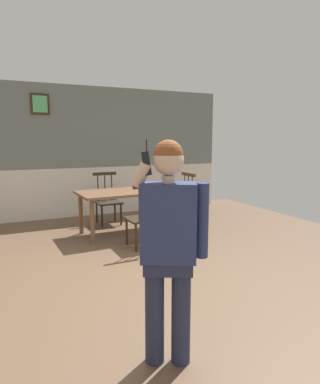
{
  "coord_description": "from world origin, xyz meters",
  "views": [
    {
      "loc": [
        -1.51,
        -3.56,
        1.64
      ],
      "look_at": [
        -0.06,
        -0.45,
        1.11
      ],
      "focal_mm": 31.72,
      "sensor_mm": 36.0,
      "label": 1
    }
  ],
  "objects_px": {
    "dining_table": "(123,197)",
    "chair_near_window": "(180,201)",
    "chair_at_table_head": "(108,200)",
    "person_figure": "(169,241)",
    "chair_by_doorway": "(144,217)"
  },
  "relations": [
    {
      "from": "chair_at_table_head",
      "to": "person_figure",
      "type": "xyz_separation_m",
      "value": [
        -0.79,
        -4.28,
        0.47
      ]
    },
    {
      "from": "dining_table",
      "to": "chair_near_window",
      "type": "relative_size",
      "value": 1.53
    },
    {
      "from": "dining_table",
      "to": "chair_near_window",
      "type": "bearing_deg",
      "value": 2.48
    },
    {
      "from": "dining_table",
      "to": "person_figure",
      "type": "xyz_separation_m",
      "value": [
        -0.83,
        -3.44,
        0.27
      ]
    },
    {
      "from": "chair_by_doorway",
      "to": "chair_near_window",
      "type": "bearing_deg",
      "value": 37.21
    },
    {
      "from": "dining_table",
      "to": "chair_at_table_head",
      "type": "xyz_separation_m",
      "value": [
        -0.04,
        0.84,
        -0.2
      ]
    },
    {
      "from": "dining_table",
      "to": "chair_at_table_head",
      "type": "relative_size",
      "value": 1.56
    },
    {
      "from": "dining_table",
      "to": "chair_at_table_head",
      "type": "height_order",
      "value": "chair_at_table_head"
    },
    {
      "from": "chair_at_table_head",
      "to": "person_figure",
      "type": "bearing_deg",
      "value": 78.84
    },
    {
      "from": "chair_by_doorway",
      "to": "person_figure",
      "type": "height_order",
      "value": "person_figure"
    },
    {
      "from": "chair_at_table_head",
      "to": "person_figure",
      "type": "relative_size",
      "value": 0.61
    },
    {
      "from": "chair_near_window",
      "to": "person_figure",
      "type": "relative_size",
      "value": 0.62
    },
    {
      "from": "dining_table",
      "to": "person_figure",
      "type": "bearing_deg",
      "value": -103.52
    },
    {
      "from": "dining_table",
      "to": "person_figure",
      "type": "distance_m",
      "value": 3.55
    },
    {
      "from": "chair_near_window",
      "to": "chair_by_doorway",
      "type": "bearing_deg",
      "value": 127.92
    }
  ]
}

